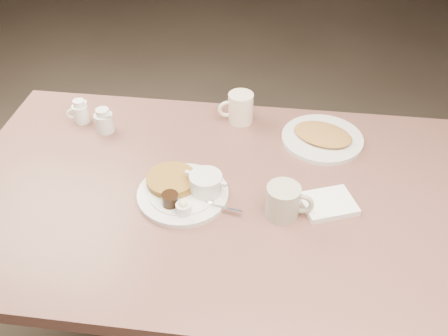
# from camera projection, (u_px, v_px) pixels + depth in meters

# --- Properties ---
(diner_table) EXTENTS (1.50, 0.90, 0.75)m
(diner_table) POSITION_uv_depth(u_px,v_px,m) (223.00, 234.00, 1.50)
(diner_table) COLOR #84564C
(diner_table) RESTS_ON ground
(main_plate) EXTENTS (0.33, 0.31, 0.07)m
(main_plate) POSITION_uv_depth(u_px,v_px,m) (186.00, 189.00, 1.37)
(main_plate) COLOR silver
(main_plate) RESTS_ON diner_table
(coffee_mug_near) EXTENTS (0.13, 0.10, 0.09)m
(coffee_mug_near) POSITION_uv_depth(u_px,v_px,m) (284.00, 201.00, 1.30)
(coffee_mug_near) COLOR #B7B39E
(coffee_mug_near) RESTS_ON diner_table
(napkin) EXTENTS (0.17, 0.15, 0.02)m
(napkin) POSITION_uv_depth(u_px,v_px,m) (328.00, 204.00, 1.34)
(napkin) COLOR white
(napkin) RESTS_ON diner_table
(coffee_mug_far) EXTENTS (0.13, 0.10, 0.10)m
(coffee_mug_far) POSITION_uv_depth(u_px,v_px,m) (240.00, 108.00, 1.63)
(coffee_mug_far) COLOR white
(coffee_mug_far) RESTS_ON diner_table
(creamer_left) EXTENTS (0.07, 0.05, 0.08)m
(creamer_left) POSITION_uv_depth(u_px,v_px,m) (80.00, 112.00, 1.63)
(creamer_left) COLOR white
(creamer_left) RESTS_ON diner_table
(creamer_right) EXTENTS (0.08, 0.07, 0.08)m
(creamer_right) POSITION_uv_depth(u_px,v_px,m) (104.00, 121.00, 1.59)
(creamer_right) COLOR white
(creamer_right) RESTS_ON diner_table
(hash_plate) EXTENTS (0.33, 0.33, 0.04)m
(hash_plate) POSITION_uv_depth(u_px,v_px,m) (322.00, 137.00, 1.57)
(hash_plate) COLOR silver
(hash_plate) RESTS_ON diner_table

